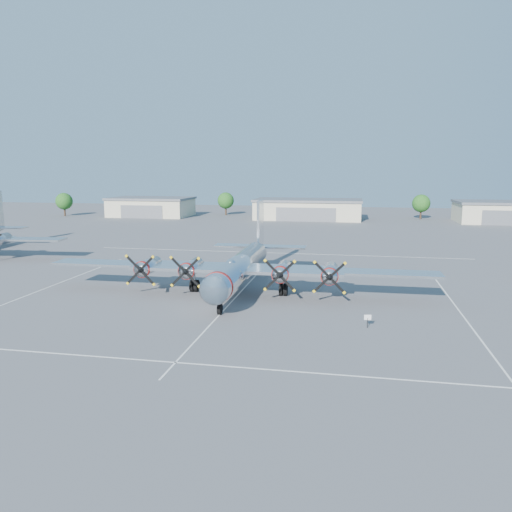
% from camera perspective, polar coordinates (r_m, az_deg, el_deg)
% --- Properties ---
extents(ground, '(260.00, 260.00, 0.00)m').
position_cam_1_polar(ground, '(56.03, -1.46, -3.80)').
color(ground, '#4F4F51').
rests_on(ground, ground).
extents(parking_lines, '(60.00, 50.08, 0.01)m').
position_cam_1_polar(parking_lines, '(54.37, -1.86, -4.22)').
color(parking_lines, silver).
rests_on(parking_lines, ground).
extents(hangar_west, '(22.60, 14.60, 5.40)m').
position_cam_1_polar(hangar_west, '(146.93, -11.87, 5.53)').
color(hangar_west, beige).
rests_on(hangar_west, ground).
extents(hangar_center, '(28.60, 14.60, 5.40)m').
position_cam_1_polar(hangar_center, '(136.05, 5.97, 5.36)').
color(hangar_center, beige).
rests_on(hangar_center, ground).
extents(hangar_east, '(20.60, 14.60, 5.40)m').
position_cam_1_polar(hangar_east, '(140.32, 25.96, 4.56)').
color(hangar_east, beige).
rests_on(hangar_east, ground).
extents(tree_far_west, '(4.80, 4.80, 6.64)m').
position_cam_1_polar(tree_far_west, '(154.80, -21.08, 5.86)').
color(tree_far_west, '#382619').
rests_on(tree_far_west, ground).
extents(tree_west, '(4.80, 4.80, 6.64)m').
position_cam_1_polar(tree_west, '(148.08, -3.48, 6.34)').
color(tree_west, '#382619').
rests_on(tree_west, ground).
extents(tree_east, '(4.80, 4.80, 6.64)m').
position_cam_1_polar(tree_east, '(142.64, 18.36, 5.73)').
color(tree_east, '#382619').
rests_on(tree_east, ground).
extents(main_bomber_b29, '(41.96, 28.93, 9.22)m').
position_cam_1_polar(main_bomber_b29, '(55.73, -1.64, -3.88)').
color(main_bomber_b29, silver).
rests_on(main_bomber_b29, ground).
extents(info_placard, '(0.60, 0.17, 1.15)m').
position_cam_1_polar(info_placard, '(43.41, 12.64, -7.00)').
color(info_placard, black).
rests_on(info_placard, ground).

